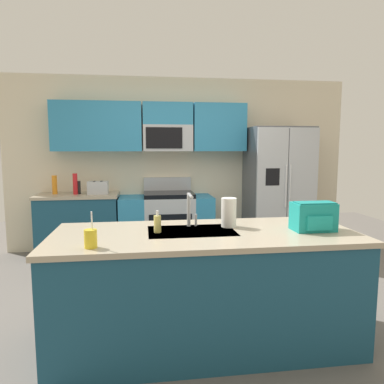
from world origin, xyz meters
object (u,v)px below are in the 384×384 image
range_oven (166,223)px  drink_cup_yellow (91,238)px  sink_faucet (190,207)px  paper_towel_roll (229,212)px  toaster (98,188)px  refrigerator (278,189)px  soap_dispenser (157,224)px  backpack (313,216)px  pepper_mill (79,187)px  bottle_orange (55,185)px  bottle_red (75,184)px

range_oven → drink_cup_yellow: size_ratio=5.63×
sink_faucet → paper_towel_roll: bearing=-7.0°
toaster → drink_cup_yellow: drink_cup_yellow is taller
refrigerator → soap_dispenser: (-1.91, -2.41, 0.04)m
toaster → drink_cup_yellow: size_ratio=1.16×
backpack → pepper_mill: bearing=130.7°
sink_faucet → drink_cup_yellow: size_ratio=1.17×
drink_cup_yellow → soap_dispenser: size_ratio=1.42×
toaster → soap_dispenser: toaster is taller
toaster → soap_dispenser: 2.54m
bottle_orange → bottle_red: bearing=-14.1°
bottle_orange → sink_faucet: bearing=-55.7°
toaster → bottle_orange: 0.61m
sink_faucet → paper_towel_roll: 0.32m
range_oven → bottle_red: size_ratio=4.62×
sink_faucet → paper_towel_roll: size_ratio=1.17×
drink_cup_yellow → backpack: 1.69m
pepper_mill → bottle_red: size_ratio=0.62×
toaster → pepper_mill: bearing=169.5°
bottle_red → sink_faucet: 2.64m
range_oven → paper_towel_roll: size_ratio=5.67×
refrigerator → bottle_red: refrigerator is taller
bottle_red → backpack: 3.41m
bottle_red → pepper_mill: bearing=42.3°
pepper_mill → backpack: (2.22, -2.59, 0.03)m
bottle_orange → drink_cup_yellow: bearing=-72.9°
bottle_orange → paper_towel_roll: 3.08m
range_oven → bottle_orange: 1.68m
bottle_orange → bottle_red: 0.30m
toaster → backpack: backpack is taller
refrigerator → toaster: refrigerator is taller
pepper_mill → toaster: bearing=-10.5°
range_oven → bottle_orange: (-1.57, 0.03, 0.59)m
bottle_orange → bottle_red: bottle_red is taller
refrigerator → bottle_orange: 3.25m
range_oven → bottle_red: 1.41m
soap_dispenser → paper_towel_roll: 0.61m
refrigerator → bottle_orange: refrigerator is taller
refrigerator → pepper_mill: size_ratio=10.07×
bottle_orange → backpack: bottle_orange is taller
paper_towel_roll → refrigerator: bearing=60.1°
backpack → toaster: bearing=127.6°
soap_dispenser → backpack: bearing=-5.0°
refrigerator → pepper_mill: refrigerator is taller
sink_faucet → pepper_mill: bearing=118.8°
bottle_red → paper_towel_roll: bottle_red is taller
range_oven → refrigerator: size_ratio=0.74×
soap_dispenser → refrigerator: bearing=51.6°
bottle_red → sink_faucet: (1.32, -2.29, 0.02)m
range_oven → bottle_red: bottle_red is taller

